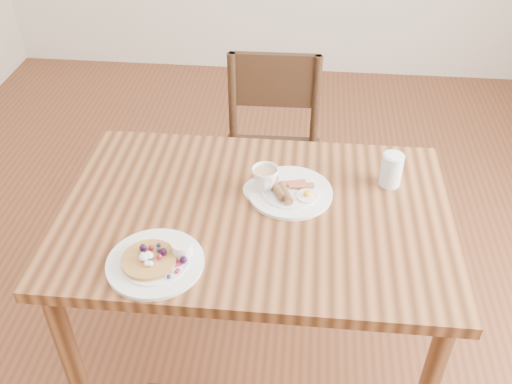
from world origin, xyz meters
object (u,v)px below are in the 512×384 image
chair_far (272,151)px  breakfast_plate (289,191)px  dining_table (256,234)px  pancake_plate (157,260)px  water_glass (391,170)px  teacup_saucer (265,181)px

chair_far → breakfast_plate: chair_far is taller
dining_table → breakfast_plate: (0.10, 0.09, 0.11)m
pancake_plate → breakfast_plate: pancake_plate is taller
chair_far → dining_table: bearing=88.9°
breakfast_plate → dining_table: bearing=-136.8°
dining_table → water_glass: (0.42, 0.18, 0.15)m
pancake_plate → teacup_saucer: 0.44m
dining_table → water_glass: size_ratio=10.79×
water_glass → chair_far: bearing=128.4°
teacup_saucer → water_glass: water_glass is taller
teacup_saucer → pancake_plate: bearing=-127.1°
dining_table → chair_far: 0.72m
teacup_saucer → water_glass: bearing=11.2°
dining_table → pancake_plate: 0.38m
breakfast_plate → teacup_saucer: 0.08m
breakfast_plate → water_glass: size_ratio=2.43×
chair_far → pancake_plate: bearing=74.4°
dining_table → water_glass: bearing=22.7°
teacup_saucer → water_glass: 0.41m
dining_table → breakfast_plate: bearing=43.2°
breakfast_plate → chair_far: bearing=99.1°
pancake_plate → teacup_saucer: bearing=52.9°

